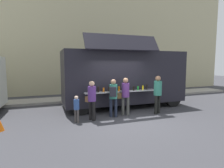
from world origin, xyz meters
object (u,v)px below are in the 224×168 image
(customer_mid_with_backpack, at_px, (113,94))
(customer_extra_browsing, at_px, (158,91))
(customer_rear_waiting, at_px, (92,97))
(child_near_queue, at_px, (77,107))
(food_truck_main, at_px, (123,77))
(customer_front_ordering, at_px, (125,93))
(trash_bin, at_px, (161,89))

(customer_mid_with_backpack, relative_size, customer_extra_browsing, 0.94)
(customer_rear_waiting, height_order, child_near_queue, customer_rear_waiting)
(food_truck_main, relative_size, customer_front_ordering, 3.80)
(customer_extra_browsing, xyz_separation_m, child_near_queue, (-3.78, -0.00, -0.42))
(trash_bin, height_order, customer_rear_waiting, customer_rear_waiting)
(trash_bin, xyz_separation_m, customer_front_ordering, (-4.86, -4.03, 0.58))
(customer_mid_with_backpack, height_order, customer_extra_browsing, customer_extra_browsing)
(customer_front_ordering, height_order, customer_mid_with_backpack, customer_front_ordering)
(food_truck_main, bearing_deg, trash_bin, 30.19)
(trash_bin, xyz_separation_m, customer_extra_browsing, (-3.33, -4.33, 0.63))
(customer_rear_waiting, relative_size, child_near_queue, 1.52)
(customer_mid_with_backpack, xyz_separation_m, customer_extra_browsing, (2.15, -0.19, 0.04))
(trash_bin, distance_m, customer_front_ordering, 6.34)
(customer_mid_with_backpack, bearing_deg, customer_rear_waiting, 119.16)
(customer_front_ordering, bearing_deg, customer_extra_browsing, -71.13)
(customer_extra_browsing, height_order, child_near_queue, customer_extra_browsing)
(food_truck_main, height_order, customer_rear_waiting, food_truck_main)
(trash_bin, height_order, customer_mid_with_backpack, customer_mid_with_backpack)
(customer_front_ordering, xyz_separation_m, customer_rear_waiting, (-1.61, -0.20, -0.04))
(trash_bin, bearing_deg, customer_rear_waiting, -146.79)
(customer_extra_browsing, bearing_deg, customer_mid_with_backpack, 60.73)
(customer_mid_with_backpack, bearing_deg, food_truck_main, -11.53)
(customer_mid_with_backpack, relative_size, child_near_queue, 1.54)
(customer_rear_waiting, relative_size, customer_extra_browsing, 0.92)
(customer_rear_waiting, distance_m, customer_extra_browsing, 3.14)
(food_truck_main, bearing_deg, customer_front_ordering, -110.19)
(customer_rear_waiting, bearing_deg, customer_front_ordering, -20.60)
(trash_bin, relative_size, customer_extra_browsing, 0.49)
(customer_front_ordering, xyz_separation_m, customer_extra_browsing, (1.53, -0.30, 0.05))
(child_near_queue, bearing_deg, trash_bin, -3.47)
(child_near_queue, bearing_deg, customer_front_ordering, -27.23)
(customer_rear_waiting, bearing_deg, customer_extra_browsing, -29.50)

